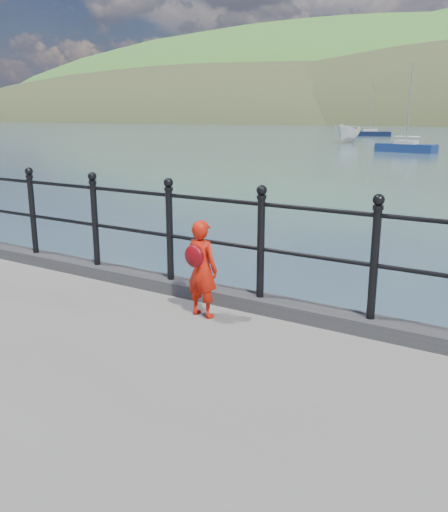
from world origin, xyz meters
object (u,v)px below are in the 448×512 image
Objects in this scene: child at (201,268)px; launch_white at (348,134)px; railing at (213,229)px; sailboat_left at (370,134)px; sailboat_port at (406,148)px.

launch_white is (-18.13, 54.90, -0.49)m from child.
railing is 3.40× the size of launch_white.
sailboat_left is at bearing -69.74° from child.
railing is 79.63m from sailboat_left.
sailboat_port is at bearing -74.56° from child.
railing is at bearing -68.65° from sailboat_port.
sailboat_left is at bearing 100.93° from launch_white.
sailboat_port reaches higher than child.
child is at bearing -68.55° from sailboat_port.
sailboat_port is at bearing -52.34° from launch_white.
railing is 43.23m from sailboat_port.
railing is 2.48× the size of sailboat_port.
railing is at bearing -90.74° from sailboat_left.
child is 57.82m from launch_white.
railing is 0.60m from child.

